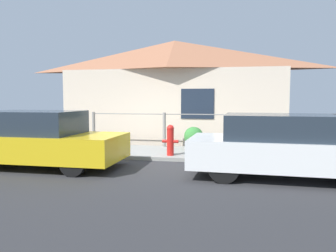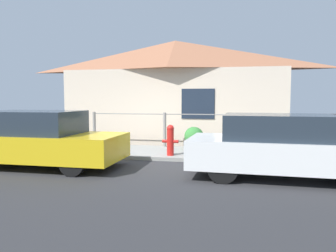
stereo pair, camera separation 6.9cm
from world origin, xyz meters
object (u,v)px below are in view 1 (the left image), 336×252
Objects in this scene: potted_plant_by_fence at (75,139)px; fire_hydrant at (170,139)px; potted_plant_corner at (281,140)px; potted_plant_near_hydrant at (194,137)px; car_left at (38,139)px; car_right at (284,146)px.

fire_hydrant is at bearing -15.71° from potted_plant_by_fence.
fire_hydrant is 1.40× the size of potted_plant_corner.
potted_plant_near_hydrant is at bearing -179.51° from potted_plant_corner.
car_left is 3.33m from fire_hydrant.
potted_plant_corner reaches higher than potted_plant_by_fence.
potted_plant_by_fence is (-3.72, -0.35, -0.10)m from potted_plant_near_hydrant.
fire_hydrant is at bearing 29.42° from car_left.
potted_plant_near_hydrant is at bearing 5.41° from potted_plant_by_fence.
car_left reaches higher than potted_plant_by_fence.
car_left is at bearing -150.98° from fire_hydrant.
fire_hydrant reaches higher than potted_plant_corner.
potted_plant_corner is at bearing 22.92° from fire_hydrant.
potted_plant_near_hydrant is 1.14× the size of potted_plant_corner.
potted_plant_near_hydrant is at bearing 69.06° from fire_hydrant.
potted_plant_by_fence is (-5.92, 2.52, -0.30)m from car_right.
potted_plant_near_hydrant is 2.55m from potted_plant_corner.
potted_plant_near_hydrant is (0.48, 1.26, -0.07)m from fire_hydrant.
potted_plant_near_hydrant is 3.74m from potted_plant_by_fence.
car_left is 4.45m from potted_plant_near_hydrant.
car_right is 3.14m from fire_hydrant.
car_right is at bearing -30.96° from fire_hydrant.
fire_hydrant reaches higher than potted_plant_by_fence.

